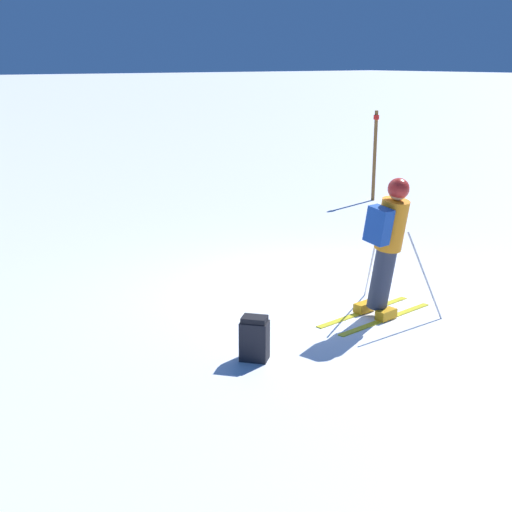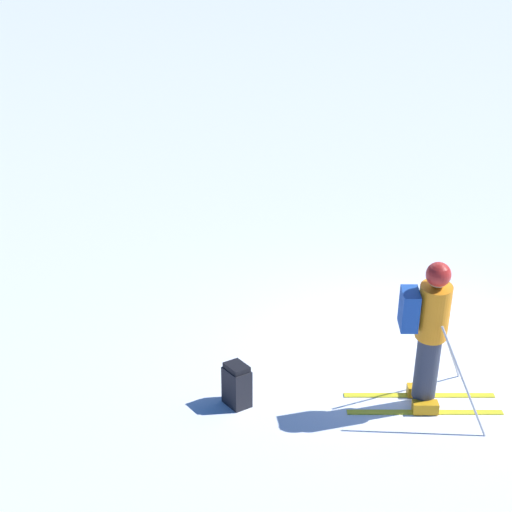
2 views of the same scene
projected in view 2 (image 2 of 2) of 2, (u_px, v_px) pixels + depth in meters
name	position (u px, v px, depth m)	size (l,w,h in m)	color
ground_plane	(414.00, 352.00, 10.74)	(300.00, 300.00, 0.00)	white
skier	(429.00, 328.00, 9.05)	(1.28, 1.75, 1.85)	yellow
spare_backpack	(237.00, 385.00, 9.49)	(0.37, 0.36, 0.50)	black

